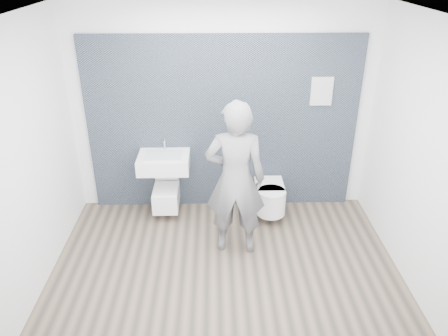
{
  "coord_description": "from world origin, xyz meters",
  "views": [
    {
      "loc": [
        -0.11,
        -4.01,
        3.31
      ],
      "look_at": [
        0.0,
        0.6,
        1.0
      ],
      "focal_mm": 35.0,
      "sensor_mm": 36.0,
      "label": 1
    }
  ],
  "objects_px": {
    "toilet_square": "(166,196)",
    "toilet_rounded": "(270,197)",
    "washbasin": "(164,162)",
    "visitor": "(235,180)"
  },
  "relations": [
    {
      "from": "washbasin",
      "to": "visitor",
      "type": "bearing_deg",
      "value": -41.42
    },
    {
      "from": "toilet_rounded",
      "to": "visitor",
      "type": "distance_m",
      "value": 1.1
    },
    {
      "from": "toilet_square",
      "to": "visitor",
      "type": "bearing_deg",
      "value": -41.79
    },
    {
      "from": "washbasin",
      "to": "toilet_square",
      "type": "height_order",
      "value": "washbasin"
    },
    {
      "from": "washbasin",
      "to": "toilet_square",
      "type": "xyz_separation_m",
      "value": [
        0.0,
        0.01,
        -0.52
      ]
    },
    {
      "from": "washbasin",
      "to": "visitor",
      "type": "distance_m",
      "value": 1.22
    },
    {
      "from": "toilet_square",
      "to": "toilet_rounded",
      "type": "xyz_separation_m",
      "value": [
        1.42,
        -0.09,
        0.01
      ]
    },
    {
      "from": "toilet_square",
      "to": "toilet_rounded",
      "type": "relative_size",
      "value": 0.97
    },
    {
      "from": "washbasin",
      "to": "toilet_rounded",
      "type": "relative_size",
      "value": 1.02
    },
    {
      "from": "washbasin",
      "to": "visitor",
      "type": "relative_size",
      "value": 0.35
    }
  ]
}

